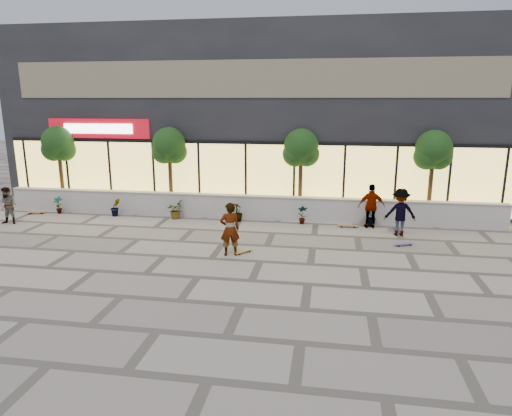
# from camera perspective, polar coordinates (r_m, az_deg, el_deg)

# --- Properties ---
(ground) EXTENTS (80.00, 80.00, 0.00)m
(ground) POSITION_cam_1_polar(r_m,az_deg,el_deg) (13.79, -7.33, -8.59)
(ground) COLOR #A59E8F
(ground) RESTS_ON ground
(planter_wall) EXTENTS (22.00, 0.42, 1.04)m
(planter_wall) POSITION_cam_1_polar(r_m,az_deg,el_deg) (20.13, -1.76, 0.19)
(planter_wall) COLOR silver
(planter_wall) RESTS_ON ground
(retail_building) EXTENTS (24.00, 9.17, 8.50)m
(retail_building) POSITION_cam_1_polar(r_m,az_deg,el_deg) (25.01, 0.61, 11.42)
(retail_building) COLOR black
(retail_building) RESTS_ON ground
(shrub_a) EXTENTS (0.43, 0.29, 0.81)m
(shrub_a) POSITION_cam_1_polar(r_m,az_deg,el_deg) (22.83, -23.48, 0.36)
(shrub_a) COLOR #103313
(shrub_a) RESTS_ON ground
(shrub_b) EXTENTS (0.57, 0.57, 0.81)m
(shrub_b) POSITION_cam_1_polar(r_m,az_deg,el_deg) (21.46, -17.16, 0.10)
(shrub_b) COLOR #103313
(shrub_b) RESTS_ON ground
(shrub_c) EXTENTS (0.68, 0.77, 0.81)m
(shrub_c) POSITION_cam_1_polar(r_m,az_deg,el_deg) (20.39, -10.08, -0.19)
(shrub_c) COLOR #103313
(shrub_c) RESTS_ON ground
(shrub_d) EXTENTS (0.64, 0.64, 0.81)m
(shrub_d) POSITION_cam_1_polar(r_m,az_deg,el_deg) (19.65, -2.35, -0.50)
(shrub_d) COLOR #103313
(shrub_d) RESTS_ON ground
(shrub_e) EXTENTS (0.46, 0.35, 0.81)m
(shrub_e) POSITION_cam_1_polar(r_m,az_deg,el_deg) (19.30, 5.83, -0.82)
(shrub_e) COLOR #103313
(shrub_e) RESTS_ON ground
(shrub_f) EXTENTS (0.55, 0.57, 0.81)m
(shrub_f) POSITION_cam_1_polar(r_m,az_deg,el_deg) (19.35, 14.13, -1.13)
(shrub_f) COLOR #103313
(shrub_f) RESTS_ON ground
(tree_west) EXTENTS (1.60, 1.50, 3.92)m
(tree_west) POSITION_cam_1_polar(r_m,az_deg,el_deg) (23.75, -23.48, 7.15)
(tree_west) COLOR #4C341B
(tree_west) RESTS_ON ground
(tree_midwest) EXTENTS (1.60, 1.50, 3.92)m
(tree_midwest) POSITION_cam_1_polar(r_m,az_deg,el_deg) (21.31, -10.80, 7.42)
(tree_midwest) COLOR #4C341B
(tree_midwest) RESTS_ON ground
(tree_mideast) EXTENTS (1.60, 1.50, 3.92)m
(tree_mideast) POSITION_cam_1_polar(r_m,az_deg,el_deg) (20.08, 5.65, 7.23)
(tree_mideast) COLOR #4C341B
(tree_mideast) RESTS_ON ground
(tree_east) EXTENTS (1.60, 1.50, 3.92)m
(tree_east) POSITION_cam_1_polar(r_m,az_deg,el_deg) (20.49, 21.29, 6.51)
(tree_east) COLOR #4C341B
(tree_east) RESTS_ON ground
(skater_center) EXTENTS (0.78, 0.64, 1.83)m
(skater_center) POSITION_cam_1_polar(r_m,az_deg,el_deg) (15.27, -3.29, -2.66)
(skater_center) COLOR silver
(skater_center) RESTS_ON ground
(skater_left) EXTENTS (0.80, 0.64, 1.58)m
(skater_left) POSITION_cam_1_polar(r_m,az_deg,el_deg) (21.75, -28.57, 0.24)
(skater_left) COLOR #888058
(skater_left) RESTS_ON ground
(skater_right_near) EXTENTS (1.10, 0.52, 1.82)m
(skater_right_near) POSITION_cam_1_polar(r_m,az_deg,el_deg) (19.09, 14.23, 0.22)
(skater_right_near) COLOR silver
(skater_right_near) RESTS_ON ground
(skater_right_far) EXTENTS (1.23, 0.75, 1.84)m
(skater_right_far) POSITION_cam_1_polar(r_m,az_deg,el_deg) (18.34, 17.59, -0.50)
(skater_right_far) COLOR maroon
(skater_right_far) RESTS_ON ground
(skateboard_center) EXTENTS (0.63, 0.69, 0.09)m
(skateboard_center) POSITION_cam_1_polar(r_m,az_deg,el_deg) (15.69, -1.60, -5.41)
(skateboard_center) COLOR olive
(skateboard_center) RESTS_ON ground
(skateboard_left) EXTENTS (0.84, 0.40, 0.10)m
(skateboard_left) POSITION_cam_1_polar(r_m,az_deg,el_deg) (23.26, -25.81, -0.47)
(skateboard_left) COLOR #DC5A29
(skateboard_left) RESTS_ON ground
(skateboard_right_near) EXTENTS (0.83, 0.23, 0.10)m
(skateboard_right_near) POSITION_cam_1_polar(r_m,az_deg,el_deg) (19.13, 11.42, -2.15)
(skateboard_right_near) COLOR #9D6533
(skateboard_right_near) RESTS_ON ground
(skateboard_right_far) EXTENTS (0.75, 0.46, 0.09)m
(skateboard_right_far) POSITION_cam_1_polar(r_m,az_deg,el_deg) (17.29, 18.00, -4.28)
(skateboard_right_far) COLOR #544884
(skateboard_right_far) RESTS_ON ground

